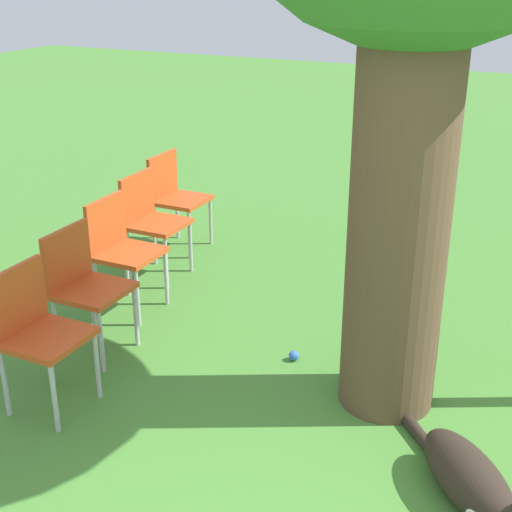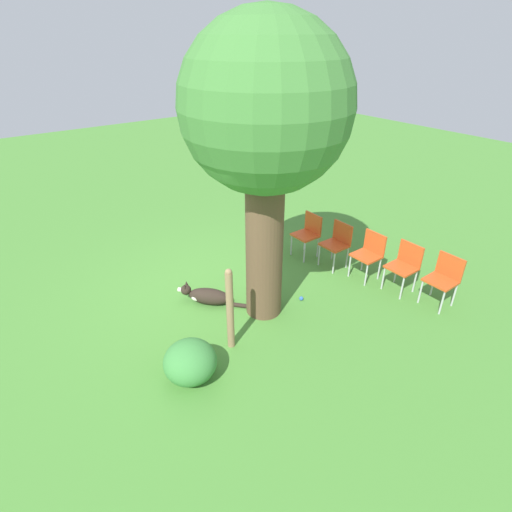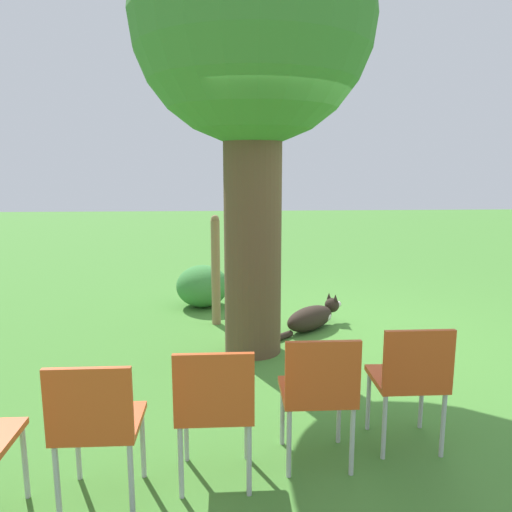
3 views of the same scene
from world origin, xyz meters
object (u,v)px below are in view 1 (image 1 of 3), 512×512
dog (473,484)px  red_chair_2 (121,245)px  red_chair_3 (150,217)px  red_chair_4 (174,193)px  red_chair_0 (36,327)px  red_chair_1 (83,281)px  tennis_ball (294,356)px

dog → red_chair_2: 2.97m
red_chair_2 → red_chair_3: 0.64m
red_chair_3 → red_chair_4: (-0.15, 0.62, 0.00)m
red_chair_2 → red_chair_3: size_ratio=1.00×
red_chair_0 → red_chair_2: bearing=103.9°
dog → red_chair_3: (-2.92, 1.66, 0.37)m
red_chair_1 → red_chair_2: bearing=103.9°
red_chair_2 → red_chair_4: 1.29m
red_chair_2 → red_chair_3: (-0.15, 0.62, 0.00)m
dog → red_chair_3: 3.38m
red_chair_3 → red_chair_4: size_ratio=1.00×
red_chair_1 → red_chair_2: same height
red_chair_2 → red_chair_4: (-0.31, 1.25, 0.00)m
red_chair_3 → tennis_ball: 1.85m
dog → red_chair_2: red_chair_2 is taller
red_chair_0 → red_chair_1: same height
red_chair_0 → red_chair_2: size_ratio=1.00×
red_chair_4 → red_chair_2: bearing=-76.1°
red_chair_1 → red_chair_4: 1.93m
dog → red_chair_0: bearing=-126.3°
red_chair_4 → red_chair_3: bearing=-76.1°
red_chair_4 → tennis_ball: size_ratio=12.61×
red_chair_3 → red_chair_0: bearing=-76.1°
red_chair_0 → red_chair_1: bearing=103.9°
dog → red_chair_1: size_ratio=1.09×
red_chair_3 → tennis_ball: size_ratio=12.61×
red_chair_1 → red_chair_3: 1.29m
dog → tennis_ball: dog is taller
dog → red_chair_1: bearing=-140.2°
red_chair_2 → red_chair_3: bearing=103.9°
red_chair_0 → red_chair_2: (-0.31, 1.25, 0.00)m
dog → red_chair_0: red_chair_0 is taller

